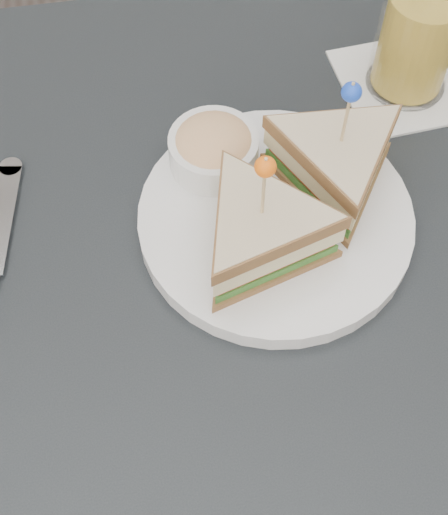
% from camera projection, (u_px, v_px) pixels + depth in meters
% --- Properties ---
extents(ground_plane, '(3.50, 3.50, 0.00)m').
position_uv_depth(ground_plane, '(219.00, 501.00, 1.25)').
color(ground_plane, '#3F3833').
extents(table, '(0.80, 0.80, 0.75)m').
position_uv_depth(table, '(215.00, 338.00, 0.67)').
color(table, black).
rests_on(table, ground).
extents(plate_meal, '(0.30, 0.29, 0.14)m').
position_uv_depth(plate_meal, '(285.00, 197.00, 0.61)').
color(plate_meal, white).
rests_on(plate_meal, table).
extents(drink_set, '(0.14, 0.14, 0.16)m').
position_uv_depth(drink_set, '(421.00, 29.00, 0.67)').
color(drink_set, white).
rests_on(drink_set, table).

